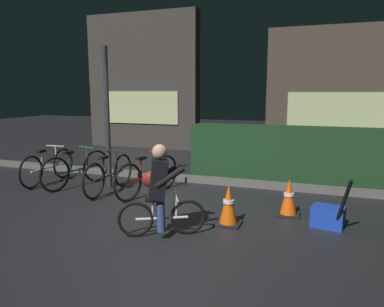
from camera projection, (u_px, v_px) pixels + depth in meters
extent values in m
plane|color=black|center=(167.00, 215.00, 5.81)|extent=(40.00, 40.00, 0.00)
cube|color=#56544F|center=(208.00, 180.00, 7.84)|extent=(12.00, 0.24, 0.12)
cube|color=#19381C|center=(300.00, 154.00, 7.99)|extent=(4.80, 0.70, 1.18)
cube|color=#383330|center=(143.00, 82.00, 12.71)|extent=(4.01, 0.50, 4.56)
cube|color=#BFCC8C|center=(140.00, 107.00, 12.60)|extent=(2.81, 0.04, 1.10)
cube|color=#42382D|center=(343.00, 91.00, 11.26)|extent=(4.58, 0.50, 3.90)
cube|color=#BFCC8C|center=(342.00, 111.00, 11.11)|extent=(3.20, 0.04, 1.10)
cylinder|color=#2D2D33|center=(107.00, 118.00, 7.29)|extent=(0.10, 0.10, 2.80)
torus|color=black|center=(63.00, 163.00, 8.28)|extent=(0.06, 0.67, 0.67)
torus|color=black|center=(31.00, 172.00, 7.34)|extent=(0.06, 0.67, 0.67)
cylinder|color=silver|center=(48.00, 167.00, 7.81)|extent=(0.07, 1.00, 0.04)
cylinder|color=silver|center=(42.00, 160.00, 7.62)|extent=(0.03, 0.03, 0.38)
cube|color=black|center=(41.00, 151.00, 7.58)|extent=(0.11, 0.20, 0.05)
cylinder|color=silver|center=(56.00, 156.00, 8.04)|extent=(0.03, 0.03, 0.42)
cylinder|color=silver|center=(55.00, 146.00, 8.00)|extent=(0.46, 0.04, 0.02)
torus|color=black|center=(96.00, 166.00, 7.93)|extent=(0.22, 0.68, 0.69)
torus|color=black|center=(55.00, 175.00, 7.09)|extent=(0.22, 0.68, 0.69)
cylinder|color=#236B38|center=(77.00, 170.00, 7.51)|extent=(0.29, 1.01, 0.04)
cylinder|color=#236B38|center=(69.00, 162.00, 7.33)|extent=(0.03, 0.03, 0.39)
cube|color=black|center=(68.00, 153.00, 7.30)|extent=(0.15, 0.22, 0.05)
cylinder|color=#236B38|center=(87.00, 157.00, 7.70)|extent=(0.03, 0.03, 0.44)
cylinder|color=#236B38|center=(87.00, 147.00, 7.67)|extent=(0.45, 0.14, 0.02)
torus|color=black|center=(123.00, 170.00, 7.54)|extent=(0.05, 0.67, 0.67)
torus|color=black|center=(94.00, 181.00, 6.61)|extent=(0.05, 0.67, 0.67)
cylinder|color=black|center=(109.00, 175.00, 7.08)|extent=(0.05, 1.00, 0.04)
cylinder|color=black|center=(104.00, 167.00, 6.88)|extent=(0.03, 0.03, 0.38)
cube|color=black|center=(103.00, 158.00, 6.85)|extent=(0.10, 0.20, 0.05)
cylinder|color=black|center=(117.00, 162.00, 7.30)|extent=(0.03, 0.03, 0.42)
cylinder|color=black|center=(116.00, 151.00, 7.26)|extent=(0.46, 0.03, 0.02)
torus|color=black|center=(166.00, 172.00, 7.28)|extent=(0.23, 0.68, 0.69)
torus|color=black|center=(128.00, 183.00, 6.46)|extent=(0.23, 0.68, 0.69)
cylinder|color=#B21919|center=(148.00, 177.00, 6.87)|extent=(0.32, 1.00, 0.04)
cylinder|color=#B21919|center=(141.00, 169.00, 6.69)|extent=(0.03, 0.03, 0.39)
cube|color=black|center=(141.00, 158.00, 6.66)|extent=(0.15, 0.22, 0.05)
cylinder|color=#B21919|center=(158.00, 163.00, 7.06)|extent=(0.03, 0.03, 0.44)
cylinder|color=#B21919|center=(158.00, 152.00, 7.03)|extent=(0.45, 0.15, 0.02)
cube|color=black|center=(228.00, 223.00, 5.38)|extent=(0.36, 0.36, 0.03)
cone|color=#EA560F|center=(229.00, 203.00, 5.33)|extent=(0.26, 0.26, 0.58)
cylinder|color=white|center=(229.00, 201.00, 5.32)|extent=(0.16, 0.16, 0.05)
cube|color=black|center=(288.00, 214.00, 5.79)|extent=(0.36, 0.36, 0.03)
cone|color=#EA560F|center=(289.00, 196.00, 5.74)|extent=(0.26, 0.26, 0.56)
cylinder|color=white|center=(289.00, 194.00, 5.74)|extent=(0.16, 0.16, 0.05)
cube|color=#193DB7|center=(328.00, 217.00, 5.27)|extent=(0.49, 0.40, 0.30)
torus|color=black|center=(188.00, 217.00, 4.98)|extent=(0.45, 0.27, 0.48)
torus|color=black|center=(136.00, 219.00, 4.89)|extent=(0.45, 0.27, 0.48)
cylinder|color=silver|center=(162.00, 218.00, 4.94)|extent=(0.64, 0.36, 0.04)
cylinder|color=silver|center=(153.00, 209.00, 4.90)|extent=(0.03, 0.03, 0.26)
cube|color=black|center=(152.00, 200.00, 4.87)|extent=(0.22, 0.18, 0.05)
cylinder|color=silver|center=(176.00, 207.00, 4.94)|extent=(0.03, 0.03, 0.30)
cylinder|color=silver|center=(176.00, 196.00, 4.91)|extent=(0.24, 0.42, 0.02)
cylinder|color=navy|center=(160.00, 212.00, 5.02)|extent=(0.19, 0.24, 0.42)
cylinder|color=navy|center=(161.00, 216.00, 4.82)|extent=(0.19, 0.24, 0.42)
cube|color=black|center=(158.00, 179.00, 4.84)|extent=(0.38, 0.40, 0.54)
sphere|color=tan|center=(160.00, 152.00, 4.78)|extent=(0.20, 0.20, 0.20)
cylinder|color=black|center=(168.00, 173.00, 4.99)|extent=(0.39, 0.26, 0.29)
cylinder|color=black|center=(170.00, 177.00, 4.71)|extent=(0.39, 0.26, 0.29)
ellipsoid|color=maroon|center=(153.00, 179.00, 5.04)|extent=(0.36, 0.29, 0.24)
cylinder|color=black|center=(342.00, 206.00, 4.94)|extent=(0.22, 0.36, 0.80)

